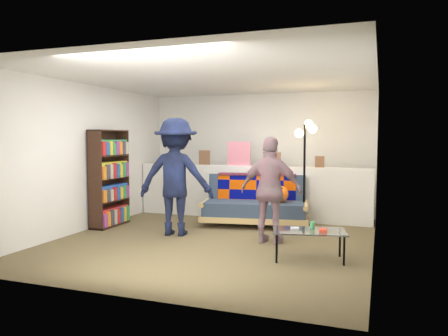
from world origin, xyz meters
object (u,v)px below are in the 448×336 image
object	(u,v)px
coffee_table	(310,232)
person_right	(271,190)
futon_sofa	(256,204)
bookshelf	(109,181)
person_left	(176,177)
floor_lamp	(306,151)

from	to	relation	value
coffee_table	person_right	bearing A→B (deg)	134.19
futon_sofa	bookshelf	size ratio (longest dim) A/B	1.17
coffee_table	person_left	bearing A→B (deg)	161.66
bookshelf	person_left	xyz separation A→B (m)	(1.38, -0.22, 0.14)
bookshelf	person_left	world-z (taller)	person_left
floor_lamp	person_right	bearing A→B (deg)	-101.47
coffee_table	person_right	xyz separation A→B (m)	(-0.66, 0.68, 0.42)
coffee_table	person_left	xyz separation A→B (m)	(-2.20, 0.73, 0.57)
person_left	coffee_table	bearing A→B (deg)	151.04
bookshelf	floor_lamp	bearing A→B (deg)	18.72
futon_sofa	person_left	xyz separation A→B (m)	(-0.99, -1.15, 0.55)
futon_sofa	bookshelf	xyz separation A→B (m)	(-2.36, -0.93, 0.41)
person_right	floor_lamp	bearing A→B (deg)	-97.92
bookshelf	floor_lamp	xyz separation A→B (m)	(3.19, 1.08, 0.52)
bookshelf	floor_lamp	size ratio (longest dim) A/B	0.91
futon_sofa	person_right	xyz separation A→B (m)	(0.55, -1.20, 0.41)
coffee_table	floor_lamp	size ratio (longest dim) A/B	0.53
floor_lamp	person_left	distance (m)	2.26
person_left	futon_sofa	bearing A→B (deg)	-141.10
coffee_table	person_right	size ratio (longest dim) A/B	0.63
floor_lamp	coffee_table	bearing A→B (deg)	-79.17
bookshelf	person_right	size ratio (longest dim) A/B	1.07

